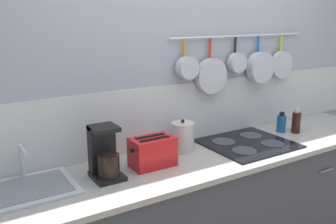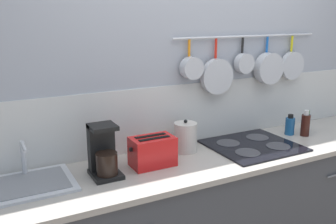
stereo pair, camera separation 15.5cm
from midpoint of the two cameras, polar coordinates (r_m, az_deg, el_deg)
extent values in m
cube|color=#999EA8|center=(2.70, 1.98, 4.19)|extent=(7.20, 0.06, 2.60)
cube|color=silver|center=(2.74, 2.00, 0.21)|extent=(7.20, 0.07, 0.43)
cylinder|color=#B7BABF|center=(2.87, 9.61, 11.36)|extent=(1.27, 0.02, 0.02)
cylinder|color=orange|center=(2.56, 0.80, 9.74)|extent=(0.02, 0.02, 0.11)
cylinder|color=#B7BABF|center=(2.55, 1.23, 6.73)|extent=(0.15, 0.07, 0.15)
cylinder|color=red|center=(2.69, 4.77, 9.66)|extent=(0.02, 0.02, 0.14)
cylinder|color=#B7BABF|center=(2.69, 4.99, 5.49)|extent=(0.25, 0.05, 0.25)
cylinder|color=black|center=(2.83, 8.65, 10.07)|extent=(0.02, 0.02, 0.11)
cylinder|color=#B7BABF|center=(2.82, 8.96, 7.41)|extent=(0.15, 0.06, 0.15)
cylinder|color=#1959B2|center=(2.99, 12.13, 10.10)|extent=(0.02, 0.02, 0.12)
cylinder|color=#B7BABF|center=(2.98, 12.44, 6.64)|extent=(0.24, 0.07, 0.24)
cylinder|color=gold|center=(3.17, 15.52, 10.09)|extent=(0.02, 0.02, 0.12)
cylinder|color=#B7BABF|center=(3.18, 15.57, 6.97)|extent=(0.22, 0.04, 0.22)
cube|color=#3F4247|center=(2.74, 6.05, -15.26)|extent=(2.95, 0.58, 0.86)
cylinder|color=slate|center=(2.92, 21.61, -8.32)|extent=(0.14, 0.01, 0.01)
cube|color=#A59E93|center=(2.55, 6.32, -6.53)|extent=(2.99, 0.62, 0.03)
cube|color=#B7BABF|center=(2.16, -22.31, -10.87)|extent=(0.47, 0.39, 0.01)
cube|color=slate|center=(2.16, -22.33, -10.64)|extent=(0.40, 0.31, 0.00)
cylinder|color=#B7BABF|center=(2.26, -23.20, -7.16)|extent=(0.03, 0.03, 0.21)
cylinder|color=#B7BABF|center=(2.16, -23.13, -5.49)|extent=(0.02, 0.15, 0.02)
cube|color=black|center=(2.19, -11.28, -9.57)|extent=(0.16, 0.20, 0.02)
cube|color=black|center=(2.19, -12.06, -5.66)|extent=(0.15, 0.07, 0.30)
cylinder|color=black|center=(2.14, -11.14, -7.97)|extent=(0.12, 0.12, 0.13)
cube|color=black|center=(2.11, -11.84, -2.48)|extent=(0.15, 0.15, 0.02)
cube|color=red|center=(2.29, -4.34, -6.10)|extent=(0.26, 0.16, 0.18)
cube|color=black|center=(2.23, -4.04, -4.10)|extent=(0.20, 0.03, 0.00)
cube|color=black|center=(2.28, -4.72, -3.70)|extent=(0.20, 0.03, 0.00)
cube|color=black|center=(2.22, -7.58, -5.87)|extent=(0.02, 0.02, 0.02)
cylinder|color=beige|center=(2.52, 0.49, -3.81)|extent=(0.16, 0.16, 0.20)
sphere|color=black|center=(2.49, 0.49, -1.39)|extent=(0.02, 0.02, 0.02)
cube|color=black|center=(2.72, 10.47, -4.74)|extent=(0.60, 0.54, 0.01)
cylinder|color=#38383D|center=(2.56, 9.86, -5.81)|extent=(0.16, 0.16, 0.00)
cylinder|color=#38383D|center=(2.74, 14.09, -4.68)|extent=(0.16, 0.16, 0.00)
cylinder|color=#38383D|center=(2.71, 6.84, -4.49)|extent=(0.16, 0.16, 0.00)
cylinder|color=#38383D|center=(2.88, 11.03, -3.51)|extent=(0.16, 0.16, 0.00)
cylinder|color=navy|center=(3.05, 15.49, -1.75)|extent=(0.07, 0.07, 0.13)
cylinder|color=black|center=(3.02, 15.59, -0.30)|extent=(0.04, 0.04, 0.03)
cylinder|color=#33140F|center=(3.05, 17.59, -1.56)|extent=(0.07, 0.07, 0.16)
cylinder|color=beige|center=(3.03, 17.73, 0.26)|extent=(0.04, 0.04, 0.04)
cylinder|color=navy|center=(3.13, 17.75, -1.31)|extent=(0.05, 0.05, 0.15)
cylinder|color=#194C19|center=(3.11, 17.88, 0.29)|extent=(0.03, 0.03, 0.03)
camera|label=1|loc=(0.08, -92.01, -0.53)|focal=40.00mm
camera|label=2|loc=(0.08, 87.99, 0.53)|focal=40.00mm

